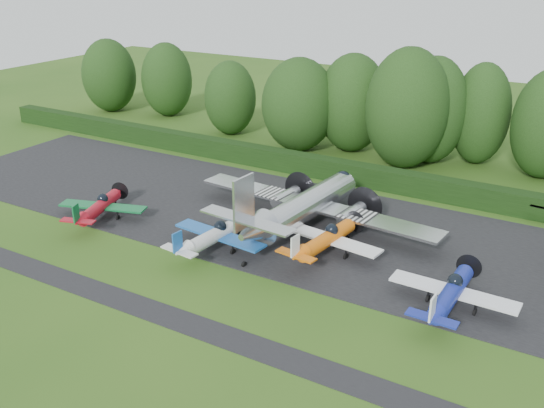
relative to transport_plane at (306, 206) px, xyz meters
The scene contains 17 objects.
ground 9.96m from the transport_plane, 101.67° to the right, with size 160.00×160.00×0.00m, color #2B5217.
apron 2.80m from the transport_plane, 167.63° to the left, with size 70.00×18.00×0.01m, color black.
taxiway_verge 15.81m from the transport_plane, 97.23° to the right, with size 70.00×2.00×0.00m, color black.
hedgerow 11.76m from the transport_plane, 99.81° to the left, with size 90.00×1.60×2.00m, color black.
transport_plane is the anchor object (origin of this frame).
light_plane_red 16.89m from the transport_plane, 155.54° to the right, with size 7.36×7.73×2.83m.
light_plane_white 7.94m from the transport_plane, 120.10° to the right, with size 7.76×8.16×2.98m.
light_plane_orange 4.87m from the transport_plane, 44.45° to the right, with size 7.99×8.40×3.07m.
light_plane_blue 14.67m from the transport_plane, 25.46° to the right, with size 7.91×8.32×3.04m.
tree_0 39.97m from the transport_plane, 144.71° to the left, with size 6.67×6.67×9.70m.
tree_1 28.45m from the transport_plane, 135.74° to the left, with size 6.16×6.16×8.81m.
tree_2 21.75m from the transport_plane, 103.69° to the left, with size 7.57×7.57×10.72m.
tree_4 21.11m from the transport_plane, 119.32° to the left, with size 8.17×8.17×10.23m.
tree_5 24.95m from the transport_plane, 71.30° to the left, with size 5.91×5.91×10.49m.
tree_8 19.05m from the transport_plane, 84.60° to the left, with size 8.32×8.32×12.17m.
tree_9 46.19m from the transport_plane, 152.78° to the left, with size 7.26×7.26×9.84m.
tree_10 21.93m from the transport_plane, 80.43° to the left, with size 6.99×6.99×11.05m.
Camera 1 is at (21.77, -29.92, 20.47)m, focal length 40.00 mm.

